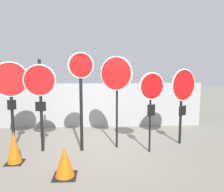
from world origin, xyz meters
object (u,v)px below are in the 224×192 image
object	(u,v)px
stop_sign_5	(183,91)
stop_sign_4	(152,93)
stop_sign_3	(116,79)
traffic_cone_1	(65,162)
stop_sign_0	(11,88)
stop_sign_2	(81,84)
stop_sign_1	(40,89)
traffic_cone_0	(14,147)

from	to	relation	value
stop_sign_5	stop_sign_4	bearing A→B (deg)	-178.29
stop_sign_3	traffic_cone_1	size ratio (longest dim) A/B	3.91
stop_sign_5	traffic_cone_1	distance (m)	3.80
stop_sign_4	stop_sign_0	bearing A→B (deg)	153.48
stop_sign_2	stop_sign_4	distance (m)	1.83
stop_sign_5	stop_sign_1	bearing A→B (deg)	157.65
stop_sign_4	stop_sign_2	bearing A→B (deg)	155.62
stop_sign_4	stop_sign_5	size ratio (longest dim) A/B	0.96
stop_sign_0	stop_sign_5	bearing A→B (deg)	-20.91
stop_sign_2	stop_sign_5	distance (m)	2.90
stop_sign_4	stop_sign_3	bearing A→B (deg)	138.65
traffic_cone_1	stop_sign_5	bearing A→B (deg)	30.29
stop_sign_3	traffic_cone_0	distance (m)	3.01
stop_sign_2	stop_sign_3	bearing A→B (deg)	-4.18
stop_sign_0	stop_sign_3	distance (m)	2.87
stop_sign_2	stop_sign_5	xyz separation A→B (m)	(2.86, 0.41, -0.25)
stop_sign_3	traffic_cone_1	world-z (taller)	stop_sign_3
stop_sign_1	traffic_cone_1	xyz separation A→B (m)	(0.82, -1.43, -1.35)
stop_sign_0	traffic_cone_0	size ratio (longest dim) A/B	3.11
stop_sign_2	stop_sign_5	bearing A→B (deg)	-7.15
stop_sign_4	stop_sign_5	distance (m)	1.22
stop_sign_0	stop_sign_3	size ratio (longest dim) A/B	0.94
stop_sign_3	stop_sign_2	bearing A→B (deg)	-140.27
stop_sign_3	traffic_cone_0	bearing A→B (deg)	-131.88
stop_sign_3	stop_sign_5	distance (m)	1.99
stop_sign_3	stop_sign_4	bearing A→B (deg)	5.51
stop_sign_1	stop_sign_2	xyz separation A→B (m)	(1.06, -0.02, 0.13)
stop_sign_1	traffic_cone_1	bearing A→B (deg)	-65.18
stop_sign_0	stop_sign_1	xyz separation A→B (m)	(0.87, -0.33, -0.02)
stop_sign_0	traffic_cone_0	distance (m)	1.71
stop_sign_0	stop_sign_4	size ratio (longest dim) A/B	1.13
stop_sign_1	stop_sign_5	xyz separation A→B (m)	(3.92, 0.39, -0.12)
stop_sign_0	stop_sign_4	bearing A→B (deg)	-29.91
stop_sign_4	stop_sign_1	bearing A→B (deg)	157.48
stop_sign_4	traffic_cone_0	bearing A→B (deg)	170.12
stop_sign_2	stop_sign_3	size ratio (longest dim) A/B	1.03
stop_sign_0	stop_sign_3	bearing A→B (deg)	-24.99
stop_sign_1	stop_sign_5	size ratio (longest dim) A/B	1.11
stop_sign_3	traffic_cone_0	size ratio (longest dim) A/B	3.30
stop_sign_4	traffic_cone_1	size ratio (longest dim) A/B	3.25
stop_sign_1	traffic_cone_1	world-z (taller)	stop_sign_1
stop_sign_2	traffic_cone_1	xyz separation A→B (m)	(-0.24, -1.41, -1.48)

